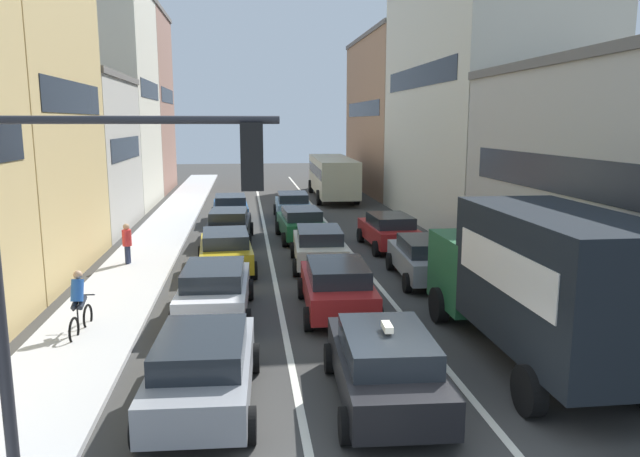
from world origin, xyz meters
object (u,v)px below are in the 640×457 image
at_px(traffic_light_pole, 100,249).
at_px(sedan_centre_lane_fifth, 293,205).
at_px(hatchback_centre_lane_third, 319,246).
at_px(sedan_left_lane_fourth, 229,225).
at_px(sedan_centre_lane_second, 337,286).
at_px(sedan_left_lane_front, 203,367).
at_px(wagon_right_lane_far, 389,230).
at_px(wagon_left_lane_second, 215,289).
at_px(sedan_left_lane_third, 226,249).
at_px(cyclist_on_sidewalk, 79,305).
at_px(sedan_right_lane_behind_truck, 425,258).
at_px(pedestrian_near_kerb, 127,242).
at_px(taxi_centre_lane_front, 385,364).
at_px(coupe_centre_lane_fourth, 301,223).
at_px(sedan_left_lane_fifth, 230,208).
at_px(removalist_box_truck, 536,278).
at_px(bus_mid_queue_primary, 332,174).

bearing_deg(traffic_light_pole, sedan_centre_lane_fifth, 80.13).
bearing_deg(hatchback_centre_lane_third, sedan_left_lane_fourth, 36.70).
bearing_deg(sedan_centre_lane_second, sedan_left_lane_front, 149.37).
bearing_deg(wagon_right_lane_far, wagon_left_lane_second, 138.30).
distance_m(sedan_left_lane_front, sedan_left_lane_third, 10.64).
height_order(sedan_left_lane_front, sedan_centre_lane_fifth, same).
relative_size(wagon_left_lane_second, cyclist_on_sidewalk, 2.52).
height_order(sedan_right_lane_behind_truck, pedestrian_near_kerb, pedestrian_near_kerb).
height_order(sedan_left_lane_third, wagon_right_lane_far, same).
bearing_deg(sedan_left_lane_front, taxi_centre_lane_front, -92.66).
xyz_separation_m(sedan_left_lane_front, coupe_centre_lane_fourth, (3.39, 16.03, 0.00)).
bearing_deg(sedan_centre_lane_second, pedestrian_near_kerb, 49.55).
relative_size(sedan_left_lane_front, wagon_left_lane_second, 1.00).
bearing_deg(sedan_left_lane_front, wagon_right_lane_far, -24.47).
bearing_deg(sedan_left_lane_fifth, sedan_centre_lane_fifth, -80.86).
bearing_deg(sedan_left_lane_fifth, wagon_right_lane_far, -140.51).
bearing_deg(sedan_right_lane_behind_truck, sedan_centre_lane_second, 134.35).
xyz_separation_m(sedan_left_lane_fourth, sedan_left_lane_fifth, (-0.06, 5.45, 0.00)).
relative_size(removalist_box_truck, sedan_left_lane_fifth, 1.77).
xyz_separation_m(taxi_centre_lane_front, sedan_centre_lane_second, (-0.06, 5.60, -0.00)).
relative_size(sedan_left_lane_third, bus_mid_queue_primary, 0.41).
height_order(removalist_box_truck, sedan_centre_lane_fifth, removalist_box_truck).
bearing_deg(sedan_centre_lane_second, sedan_left_lane_fourth, 19.06).
distance_m(sedan_left_lane_third, cyclist_on_sidewalk, 7.32).
bearing_deg(sedan_left_lane_front, sedan_centre_lane_second, -30.19).
bearing_deg(sedan_centre_lane_fifth, hatchback_centre_lane_third, -178.56).
distance_m(traffic_light_pole, bus_mid_queue_primary, 34.98).
relative_size(sedan_left_lane_fifth, bus_mid_queue_primary, 0.41).
distance_m(traffic_light_pole, sedan_left_lane_front, 4.59).
relative_size(hatchback_centre_lane_third, wagon_right_lane_far, 1.01).
height_order(traffic_light_pole, hatchback_centre_lane_third, traffic_light_pole).
bearing_deg(sedan_left_lane_third, traffic_light_pole, 172.73).
bearing_deg(coupe_centre_lane_fourth, sedan_left_lane_fifth, 28.94).
bearing_deg(sedan_left_lane_third, sedan_left_lane_front, 176.45).
height_order(sedan_left_lane_fourth, sedan_right_lane_behind_truck, same).
bearing_deg(traffic_light_pole, removalist_box_truck, 29.01).
distance_m(sedan_centre_lane_fifth, wagon_right_lane_far, 9.15).
bearing_deg(wagon_right_lane_far, sedan_left_lane_front, 151.50).
bearing_deg(pedestrian_near_kerb, bus_mid_queue_primary, -113.02).
height_order(sedan_left_lane_front, hatchback_centre_lane_third, same).
xyz_separation_m(removalist_box_truck, wagon_right_lane_far, (-0.24, 12.49, -1.18)).
height_order(hatchback_centre_lane_third, sedan_centre_lane_fifth, same).
relative_size(sedan_left_lane_front, pedestrian_near_kerb, 2.64).
distance_m(sedan_left_lane_front, sedan_left_lane_fourth, 16.01).
height_order(sedan_left_lane_third, cyclist_on_sidewalk, cyclist_on_sidewalk).
height_order(sedan_centre_lane_second, coupe_centre_lane_fourth, same).
relative_size(sedan_centre_lane_fifth, sedan_left_lane_fifth, 0.99).
bearing_deg(cyclist_on_sidewalk, hatchback_centre_lane_third, -42.54).
height_order(wagon_left_lane_second, sedan_left_lane_third, same).
height_order(sedan_left_lane_front, coupe_centre_lane_fourth, same).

